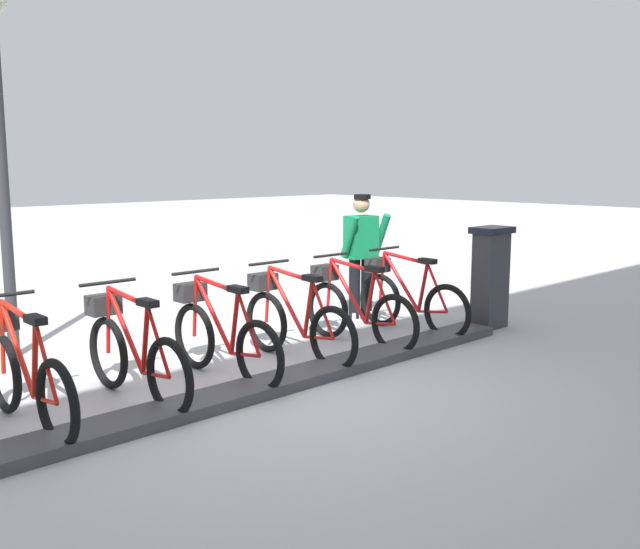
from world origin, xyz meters
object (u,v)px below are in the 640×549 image
bike_docked_0 (408,297)px  bike_docked_5 (24,374)px  bike_docked_3 (220,335)px  payment_kiosk (490,276)px  bike_docked_4 (132,352)px  bike_docked_2 (293,320)px  worker_near_rack (361,252)px  bike_docked_1 (355,308)px

bike_docked_0 → bike_docked_5: same height
bike_docked_3 → bike_docked_5: 1.87m
payment_kiosk → bike_docked_5: size_ratio=0.74×
bike_docked_4 → bike_docked_5: same height
bike_docked_2 → bike_docked_3: same height
bike_docked_3 → bike_docked_2: bearing=-90.0°
bike_docked_5 → bike_docked_2: bearing=-90.0°
bike_docked_2 → worker_near_rack: (0.90, -2.00, 0.48)m
bike_docked_0 → bike_docked_2: same height
bike_docked_0 → worker_near_rack: bearing=-7.7°
bike_docked_1 → worker_near_rack: size_ratio=1.04×
payment_kiosk → bike_docked_5: payment_kiosk is taller
bike_docked_4 → bike_docked_0: bearing=-90.0°
worker_near_rack → bike_docked_3: bearing=107.1°
bike_docked_1 → bike_docked_2: 0.94m
bike_docked_1 → worker_near_rack: (0.90, -1.06, 0.48)m
bike_docked_4 → worker_near_rack: (0.90, -3.87, 0.48)m
payment_kiosk → worker_near_rack: size_ratio=0.77×
bike_docked_5 → worker_near_rack: bearing=-79.4°
bike_docked_4 → worker_near_rack: size_ratio=1.04×
bike_docked_1 → bike_docked_4: same height
bike_docked_0 → bike_docked_5: 4.68m
bike_docked_3 → bike_docked_5: same height
payment_kiosk → worker_near_rack: (1.47, 0.80, 0.24)m
bike_docked_0 → bike_docked_4: 3.75m
bike_docked_3 → bike_docked_0: bearing=-90.0°
bike_docked_3 → bike_docked_5: bearing=90.0°
bike_docked_5 → bike_docked_1: bearing=-90.0°
payment_kiosk → bike_docked_4: 4.71m
bike_docked_2 → bike_docked_4: (0.00, 1.87, 0.00)m
bike_docked_0 → bike_docked_5: bearing=90.0°
bike_docked_3 → bike_docked_4: bearing=90.0°
bike_docked_2 → bike_docked_5: size_ratio=1.00×
bike_docked_4 → worker_near_rack: 4.00m
bike_docked_1 → bike_docked_4: (0.00, 2.81, 0.00)m
worker_near_rack → bike_docked_2: bearing=114.3°
payment_kiosk → bike_docked_4: (0.57, 4.67, -0.24)m
bike_docked_5 → bike_docked_0: bearing=-90.0°
bike_docked_2 → bike_docked_4: same height
bike_docked_1 → bike_docked_5: (0.00, 3.75, 0.00)m
bike_docked_1 → bike_docked_2: same height
payment_kiosk → bike_docked_4: payment_kiosk is taller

